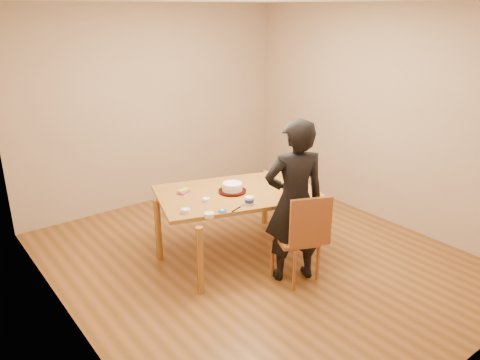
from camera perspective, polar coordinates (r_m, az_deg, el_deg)
room_shell at (r=5.02m, az=-0.20°, el=5.54°), size 4.00×4.50×2.70m
dining_table at (r=5.08m, az=-0.34°, el=-1.64°), size 1.92×1.48×0.04m
dining_chair at (r=4.76m, az=6.82°, el=-7.12°), size 0.50×0.50×0.04m
cake_plate at (r=5.06m, az=-0.95°, el=-1.36°), size 0.30×0.30×0.02m
cake at (r=5.04m, az=-0.95°, el=-0.87°), size 0.22×0.22×0.07m
frosting_dome at (r=5.02m, az=-0.95°, el=-0.36°), size 0.22×0.22×0.03m
frosting_tub at (r=4.74m, az=1.13°, el=-2.52°), size 0.09×0.09×0.08m
frosting_lid at (r=4.59m, az=-2.18°, el=-3.82°), size 0.09×0.09×0.01m
frosting_dollop at (r=4.58m, az=-2.18°, el=-3.68°), size 0.04×0.04×0.02m
ramekin_green at (r=4.46m, az=-3.78°, el=-4.30°), size 0.09×0.09×0.04m
ramekin_yellow at (r=4.82m, az=-4.16°, el=-2.43°), size 0.08×0.08×0.04m
ramekin_multi at (r=4.58m, az=-6.64°, el=-3.76°), size 0.08×0.08×0.04m
candy_box_pink at (r=5.07m, az=-6.85°, el=-1.47°), size 0.16×0.13×0.02m
candy_box_green at (r=5.06m, az=-6.93°, el=-1.25°), size 0.14×0.10×0.02m
spatula at (r=4.63m, az=-0.45°, el=-3.57°), size 0.14×0.06×0.01m
person at (r=4.62m, az=6.63°, el=-2.63°), size 0.72×0.61×1.68m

